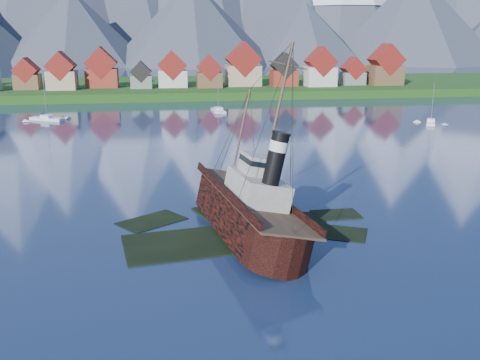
{
  "coord_description": "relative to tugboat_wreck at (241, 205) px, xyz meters",
  "views": [
    {
      "loc": [
        -7.42,
        -58.96,
        22.97
      ],
      "look_at": [
        2.35,
        6.0,
        5.0
      ],
      "focal_mm": 40.0,
      "sensor_mm": 36.0,
      "label": 1
    }
  ],
  "objects": [
    {
      "name": "sailboat_d",
      "position": [
        61.74,
        70.83,
        -2.75
      ],
      "size": [
        5.78,
        8.38,
        11.44
      ],
      "rotation": [
        0.0,
        0.0,
        -0.49
      ],
      "color": "white",
      "rests_on": "ground"
    },
    {
      "name": "tugboat_wreck",
      "position": [
        0.0,
        0.0,
        0.0
      ],
      "size": [
        7.02,
        30.25,
        23.97
      ],
      "rotation": [
        0.0,
        0.22,
        0.15
      ],
      "color": "black",
      "rests_on": "ground"
    },
    {
      "name": "seawall",
      "position": [
        -1.8,
        130.36,
        -3.01
      ],
      "size": [
        600.0,
        2.5,
        2.0
      ],
      "primitive_type": "cube",
      "color": "#3F3D38",
      "rests_on": "ground"
    },
    {
      "name": "sailboat_c",
      "position": [
        -40.08,
        91.95,
        -2.72
      ],
      "size": [
        9.97,
        6.85,
        12.83
      ],
      "rotation": [
        0.0,
        0.0,
        1.08
      ],
      "color": "white",
      "rests_on": "ground"
    },
    {
      "name": "sailboat_e",
      "position": [
        8.48,
        101.68,
        -2.76
      ],
      "size": [
        3.73,
        10.34,
        11.72
      ],
      "rotation": [
        0.0,
        0.0,
        0.12
      ],
      "color": "white",
      "rests_on": "ground"
    },
    {
      "name": "town",
      "position": [
        -34.92,
        150.54,
        5.97
      ],
      "size": [
        250.96,
        16.69,
        17.3
      ],
      "color": "maroon",
      "rests_on": "ground"
    },
    {
      "name": "shore_bank",
      "position": [
        -1.8,
        168.36,
        -3.01
      ],
      "size": [
        600.0,
        80.0,
        3.2
      ],
      "primitive_type": "cube",
      "color": "#184112",
      "rests_on": "ground"
    },
    {
      "name": "shoal",
      "position": [
        -0.02,
        0.51,
        -3.36
      ],
      "size": [
        31.71,
        21.24,
        1.14
      ],
      "color": "black",
      "rests_on": "ground"
    },
    {
      "name": "ground",
      "position": [
        -1.8,
        -1.64,
        -3.01
      ],
      "size": [
        1400.0,
        1400.0,
        0.0
      ],
      "primitive_type": "plane",
      "color": "#192746",
      "rests_on": "ground"
    }
  ]
}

